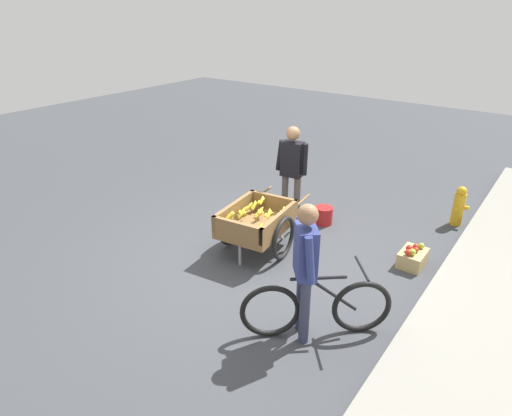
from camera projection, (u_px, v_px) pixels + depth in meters
The scene contains 8 objects.
ground_plane at pixel (256, 258), 6.35m from camera, with size 24.00×24.00×0.00m, color #3D3F44.
fruit_cart at pixel (257, 223), 6.37m from camera, with size 1.73×1.01×0.71m.
vendor_person at pixel (292, 166), 7.05m from camera, with size 0.24×0.55×1.60m.
bicycle at pixel (317, 307), 4.75m from camera, with size 1.13×1.30×0.85m.
cyclist_person at pixel (305, 261), 4.49m from camera, with size 0.41×0.43×1.58m.
fire_hydrant at pixel (459, 206), 7.16m from camera, with size 0.25×0.25×0.67m.
plastic_bucket at pixel (324, 215), 7.27m from camera, with size 0.29×0.29×0.29m, color #B21E1E.
apple_crate at pixel (413, 257), 6.12m from camera, with size 0.44×0.32×0.32m.
Camera 1 is at (4.38, 3.23, 3.34)m, focal length 30.97 mm.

